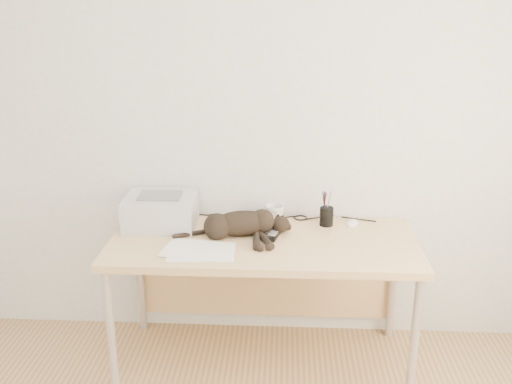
# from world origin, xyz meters

# --- Properties ---
(wall_back) EXTENTS (3.50, 0.00, 3.50)m
(wall_back) POSITION_xyz_m (0.00, 1.75, 1.30)
(wall_back) COLOR white
(wall_back) RESTS_ON floor
(desk) EXTENTS (1.60, 0.70, 0.74)m
(desk) POSITION_xyz_m (0.00, 1.48, 0.61)
(desk) COLOR #E1B883
(desk) RESTS_ON floor
(printer) EXTENTS (0.39, 0.33, 0.18)m
(printer) POSITION_xyz_m (-0.57, 1.56, 0.83)
(printer) COLOR silver
(printer) RESTS_ON desk
(papers) EXTENTS (0.38, 0.28, 0.01)m
(papers) POSITION_xyz_m (-0.31, 1.23, 0.74)
(papers) COLOR white
(papers) RESTS_ON desk
(cat) EXTENTS (0.63, 0.31, 0.14)m
(cat) POSITION_xyz_m (-0.13, 1.43, 0.80)
(cat) COLOR black
(cat) RESTS_ON desk
(mug) EXTENTS (0.14, 0.14, 0.10)m
(mug) POSITION_xyz_m (0.05, 1.64, 0.79)
(mug) COLOR silver
(mug) RESTS_ON desk
(pen_cup) EXTENTS (0.08, 0.08, 0.19)m
(pen_cup) POSITION_xyz_m (0.34, 1.61, 0.79)
(pen_cup) COLOR black
(pen_cup) RESTS_ON desk
(remote_grey) EXTENTS (0.05, 0.19, 0.02)m
(remote_grey) POSITION_xyz_m (-0.06, 1.64, 0.75)
(remote_grey) COLOR slate
(remote_grey) RESTS_ON desk
(remote_black) EXTENTS (0.10, 0.20, 0.02)m
(remote_black) POSITION_xyz_m (0.06, 1.45, 0.75)
(remote_black) COLOR black
(remote_black) RESTS_ON desk
(mouse) EXTENTS (0.10, 0.13, 0.04)m
(mouse) POSITION_xyz_m (0.49, 1.63, 0.76)
(mouse) COLOR white
(mouse) RESTS_ON desk
(cable_tangle) EXTENTS (1.36, 0.08, 0.01)m
(cable_tangle) POSITION_xyz_m (0.00, 1.70, 0.75)
(cable_tangle) COLOR black
(cable_tangle) RESTS_ON desk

